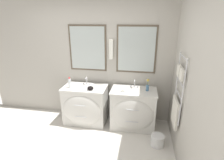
{
  "coord_description": "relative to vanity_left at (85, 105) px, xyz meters",
  "views": [
    {
      "loc": [
        1.05,
        -1.83,
        2.13
      ],
      "look_at": [
        0.51,
        1.18,
        1.06
      ],
      "focal_mm": 28.0,
      "sensor_mm": 36.0,
      "label": 1
    }
  ],
  "objects": [
    {
      "name": "wall_right",
      "position": [
        1.79,
        -0.57,
        0.88
      ],
      "size": [
        0.13,
        3.52,
        2.6
      ],
      "color": "#B2ADA3",
      "rests_on": "ground_plane"
    },
    {
      "name": "toiletry_bottle",
      "position": [
        -0.28,
        -0.06,
        0.5
      ],
      "size": [
        0.05,
        0.05,
        0.22
      ],
      "color": "silver",
      "rests_on": "vanity_left"
    },
    {
      "name": "amenity_bowl",
      "position": [
        0.16,
        -0.1,
        0.43
      ],
      "size": [
        0.12,
        0.12,
        0.07
      ],
      "color": "black",
      "rests_on": "vanity_left"
    },
    {
      "name": "faucet_left",
      "position": [
        -0.0,
        0.17,
        0.47
      ],
      "size": [
        0.17,
        0.11,
        0.17
      ],
      "color": "silver",
      "rests_on": "vanity_left"
    },
    {
      "name": "vanity_right",
      "position": [
        1.01,
        0.0,
        0.0
      ],
      "size": [
        0.9,
        0.61,
        0.81
      ],
      "color": "silver",
      "rests_on": "ground_plane"
    },
    {
      "name": "waste_bin",
      "position": [
        1.48,
        -0.5,
        -0.3
      ],
      "size": [
        0.23,
        0.23,
        0.21
      ],
      "color": "silver",
      "rests_on": "ground_plane"
    },
    {
      "name": "vanity_left",
      "position": [
        0.0,
        0.0,
        0.0
      ],
      "size": [
        0.9,
        0.61,
        0.81
      ],
      "color": "silver",
      "rests_on": "ground_plane"
    },
    {
      "name": "faucet_right",
      "position": [
        1.01,
        0.17,
        0.47
      ],
      "size": [
        0.17,
        0.11,
        0.17
      ],
      "color": "silver",
      "rests_on": "vanity_right"
    },
    {
      "name": "flower_vase",
      "position": [
        1.26,
        0.05,
        0.49
      ],
      "size": [
        0.06,
        0.06,
        0.24
      ],
      "color": "teal",
      "rests_on": "vanity_right"
    },
    {
      "name": "wall_back",
      "position": [
        0.11,
        0.38,
        0.9
      ],
      "size": [
        4.94,
        0.16,
        2.6
      ],
      "color": "#B2ADA3",
      "rests_on": "ground_plane"
    },
    {
      "name": "soap_dish",
      "position": [
        0.8,
        -0.08,
        0.41
      ],
      "size": [
        0.09,
        0.06,
        0.04
      ],
      "color": "white",
      "rests_on": "vanity_right"
    }
  ]
}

